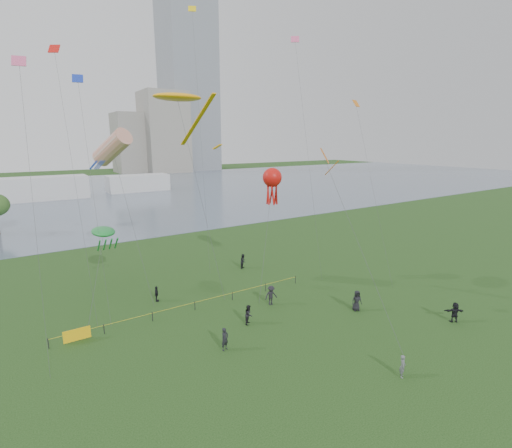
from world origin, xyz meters
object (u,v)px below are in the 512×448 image
fence (128,322)px  kite_stingray (178,98)px  kite_flyer (403,366)px  kite_octopus (272,178)px

fence → kite_stingray: bearing=34.5°
kite_flyer → kite_octopus: 22.06m
fence → kite_stingray: size_ratio=1.21×
kite_stingray → kite_octopus: (9.04, -2.81, -7.87)m
fence → kite_stingray: kite_stingray is taller
kite_octopus → fence: bearing=174.5°
kite_octopus → kite_flyer: bearing=-111.9°
kite_flyer → kite_stingray: (-6.17, 21.90, 18.56)m
kite_flyer → kite_octopus: (2.87, 19.08, 10.69)m
kite_octopus → kite_stingray: bearing=149.3°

